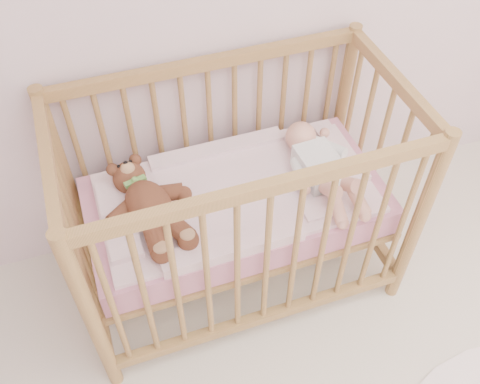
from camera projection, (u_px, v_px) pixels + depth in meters
name	position (u px, v px, depth m)	size (l,w,h in m)	color
crib	(236.00, 203.00, 2.23)	(1.36, 0.76, 1.00)	#B6854D
mattress	(236.00, 205.00, 2.24)	(1.22, 0.62, 0.13)	pink
blanket	(236.00, 193.00, 2.18)	(1.10, 0.58, 0.06)	#F9ABBC
baby	(320.00, 163.00, 2.19)	(0.28, 0.59, 0.14)	white
teddy_bear	(149.00, 205.00, 2.03)	(0.37, 0.53, 0.15)	brown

